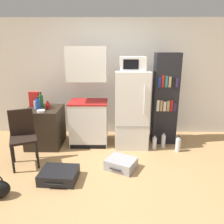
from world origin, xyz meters
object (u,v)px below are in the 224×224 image
bottle_ketchup_red (48,105)px  suitcase_large_flat (121,164)px  bottle_blue_soda (38,104)px  side_table (45,127)px  microwave (132,64)px  suitcase_small_flat (59,175)px  bowl (41,111)px  chair (23,133)px  cereal_box (34,99)px  bookshelf (165,99)px  water_bottle_middle (163,141)px  bottle_green_tall (41,101)px  water_bottle_front (154,143)px  kitchen_hutch (88,102)px  refrigerator (131,109)px  water_bottle_back (178,145)px  bottle_clear_short (36,105)px

bottle_ketchup_red → suitcase_large_flat: size_ratio=0.27×
bottle_blue_soda → side_table: bearing=63.7°
microwave → suitcase_large_flat: 1.79m
suitcase_small_flat → bowl: bearing=122.3°
bottle_blue_soda → chair: bearing=-97.0°
cereal_box → bookshelf: bearing=1.9°
bottle_blue_soda → water_bottle_middle: bottle_blue_soda is taller
suitcase_large_flat → side_table: bearing=176.1°
bottle_ketchup_red → bottle_green_tall: size_ratio=0.51×
bottle_green_tall → water_bottle_front: (2.19, -0.25, -0.76)m
microwave → bowl: 1.87m
bottle_blue_soda → kitchen_hutch: bearing=12.1°
bottle_ketchup_red → suitcase_small_flat: 1.49m
water_bottle_front → suitcase_large_flat: bearing=-132.8°
refrigerator → water_bottle_back: size_ratio=4.59×
microwave → water_bottle_middle: size_ratio=1.43×
water_bottle_front → water_bottle_middle: bearing=22.8°
bottle_clear_short → water_bottle_front: bottle_clear_short is taller
suitcase_small_flat → bottle_clear_short: bearing=124.0°
water_bottle_middle → bookshelf: bearing=81.6°
water_bottle_middle → suitcase_small_flat: bearing=-147.5°
side_table → water_bottle_middle: size_ratio=2.36×
water_bottle_back → bookshelf: bearing=112.1°
bottle_blue_soda → suitcase_large_flat: bearing=-27.1°
microwave → water_bottle_middle: bearing=-12.4°
refrigerator → suitcase_large_flat: bearing=-103.0°
kitchen_hutch → suitcase_large_flat: (0.62, -0.98, -0.79)m
water_bottle_front → water_bottle_back: 0.43m
cereal_box → water_bottle_front: size_ratio=1.01×
bottle_blue_soda → bottle_green_tall: (0.00, 0.18, 0.02)m
microwave → water_bottle_front: size_ratio=1.55×
bottle_green_tall → chair: 0.87m
bowl → suitcase_large_flat: size_ratio=0.26×
bowl → water_bottle_middle: (2.28, 0.16, -0.64)m
microwave → bowl: (-1.65, -0.30, -0.82)m
water_bottle_front → cereal_box: bearing=172.7°
bottle_ketchup_red → bookshelf: bearing=5.7°
microwave → water_bottle_middle: (0.63, -0.14, -1.47)m
bottle_ketchup_red → refrigerator: bearing=2.3°
kitchen_hutch → cereal_box: 1.06m
water_bottle_middle → bottle_green_tall: bearing=175.8°
kitchen_hutch → suitcase_small_flat: kitchen_hutch is taller
bottle_ketchup_red → bottle_clear_short: (-0.23, 0.01, 0.01)m
side_table → bowl: bowl is taller
water_bottle_front → side_table: bearing=175.0°
chair → suitcase_large_flat: 1.69m
bowl → chair: size_ratio=0.16×
microwave → bottle_clear_short: 1.99m
refrigerator → suitcase_small_flat: (-1.14, -1.27, -0.66)m
suitcase_large_flat → bottle_clear_short: bearing=179.0°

